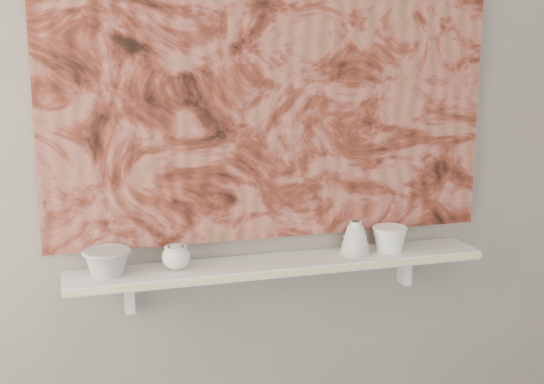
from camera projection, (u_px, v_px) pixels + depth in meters
name	position (u px, v px, depth m)	size (l,w,h in m)	color
wall_back	(271.00, 131.00, 2.50)	(3.60, 3.60, 0.00)	slate
shelf	(279.00, 265.00, 2.51)	(1.40, 0.18, 0.03)	silver
shelf_stripe	(288.00, 273.00, 2.42)	(1.40, 0.01, 0.02)	beige
bracket_left	(129.00, 294.00, 2.45)	(0.03, 0.06, 0.12)	silver
bracket_right	(405.00, 268.00, 2.72)	(0.03, 0.06, 0.12)	silver
painting	(273.00, 73.00, 2.45)	(1.50, 0.03, 1.10)	maroon
house_motif	(398.00, 161.00, 2.63)	(0.09, 0.00, 0.08)	black
bowl_grey	(107.00, 262.00, 2.34)	(0.15, 0.15, 0.09)	#979795
cup_cream	(176.00, 257.00, 2.40)	(0.09, 0.09, 0.08)	silver
bell_vessel	(355.00, 238.00, 2.57)	(0.10, 0.10, 0.11)	silver
bowl_white	(389.00, 239.00, 2.60)	(0.12, 0.12, 0.09)	white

